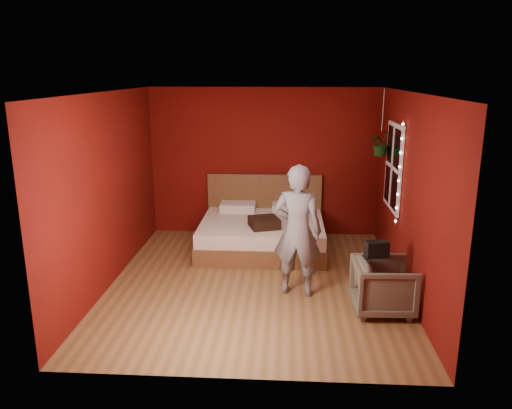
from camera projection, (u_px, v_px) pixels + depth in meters
The scene contains 10 objects.
floor at pixel (256, 283), 6.95m from camera, with size 4.50×4.50×0.00m, color olive.
room_walls at pixel (256, 164), 6.52m from camera, with size 4.04×4.54×2.62m.
window at pixel (393, 167), 7.32m from camera, with size 0.05×0.97×1.27m.
fairy_lights at pixel (399, 174), 6.81m from camera, with size 0.04×0.04×1.45m.
bed at pixel (262, 231), 8.27m from camera, with size 2.01×1.71×1.11m.
person at pixel (297, 231), 6.42m from camera, with size 0.63×0.42×1.74m, color slate.
armchair at pixel (383, 286), 6.06m from camera, with size 0.70×0.72×0.65m, color #5F5A4B.
handbag at pixel (377, 249), 6.09m from camera, with size 0.28×0.14×0.20m, color black.
throw_pillow at pixel (264, 223), 7.75m from camera, with size 0.43×0.43×0.15m, color black.
hanging_plant at pixel (381, 143), 7.71m from camera, with size 0.44×0.42×1.02m.
Camera 1 is at (0.40, -6.42, 2.86)m, focal length 35.00 mm.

